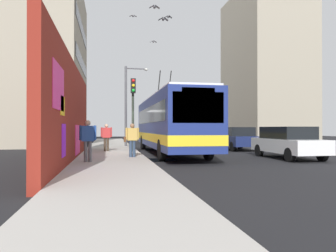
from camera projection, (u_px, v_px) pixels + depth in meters
The scene contains 17 objects.
ground_plane at pixel (139, 154), 18.42m from camera, with size 80.00×80.00×0.00m, color black.
sidewalk_slab at pixel (111, 153), 18.13m from camera, with size 48.00×3.20×0.15m, color #ADA8A0.
graffiti_wall at pixel (72, 113), 14.12m from camera, with size 14.50×0.32×4.36m.
building_far_left at pixel (26, 64), 29.24m from camera, with size 13.73×9.96×14.73m.
building_far_right at pixel (265, 67), 38.90m from camera, with size 10.96×7.47×17.81m.
city_bus at pixel (169, 122), 18.93m from camera, with size 12.53×2.54×5.15m.
parked_car_white at pixel (288, 142), 15.85m from camera, with size 4.47×1.83×1.58m.
parked_car_navy at pixel (237, 138), 22.18m from camera, with size 4.21×1.91×1.58m.
parked_car_silver at pixel (209, 136), 28.38m from camera, with size 4.19×1.95×1.58m.
parked_car_red at pixel (192, 135), 33.93m from camera, with size 4.58×1.86×1.58m.
pedestrian_midblock at pixel (106, 135), 18.89m from camera, with size 0.22×0.65×1.61m.
pedestrian_near_wall at pixel (88, 137), 12.87m from camera, with size 0.22×0.67×1.68m.
pedestrian_at_curb at pixel (132, 138), 15.06m from camera, with size 0.22×0.72×1.58m.
traffic_light at pixel (133, 102), 18.47m from camera, with size 0.49×0.28×4.24m.
street_lamp at pixel (129, 100), 24.43m from camera, with size 0.44×1.79×6.08m.
flying_pigeons at pixel (154, 21), 20.50m from camera, with size 8.00×2.84×2.68m.
curbside_puddle at pixel (159, 160), 15.11m from camera, with size 1.77×1.77×0.00m, color black.
Camera 1 is at (-18.42, 1.73, 1.51)m, focal length 34.23 mm.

